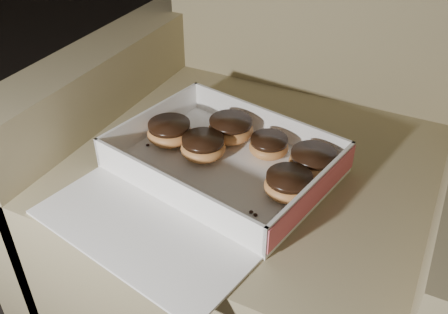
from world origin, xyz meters
The scene contains 13 objects.
armchair centered at (0.90, 0.41, 0.29)m, with size 0.88×0.74×0.92m.
bakery_box centered at (0.85, 0.23, 0.42)m, with size 0.45×0.50×0.06m.
donut_a centered at (0.83, 0.36, 0.44)m, with size 0.09×0.09×0.04m.
donut_b centered at (0.99, 0.25, 0.44)m, with size 0.08×0.08×0.04m.
donut_c centered at (0.91, 0.34, 0.44)m, with size 0.07×0.07×0.04m.
donut_d centered at (0.81, 0.28, 0.44)m, with size 0.08×0.08×0.04m.
donut_e centered at (0.73, 0.29, 0.44)m, with size 0.09×0.09×0.04m.
donut_f centered at (1.01, 0.33, 0.44)m, with size 0.09×0.09×0.04m.
crumb_a centered at (1.00, 0.19, 0.42)m, with size 0.01×0.01×0.00m, color black.
crumb_b centered at (1.00, 0.21, 0.42)m, with size 0.01×0.01×0.00m, color black.
crumb_c centered at (0.70, 0.26, 0.42)m, with size 0.01×0.01×0.00m, color black.
crumb_d centered at (0.96, 0.17, 0.42)m, with size 0.01×0.01×0.00m, color black.
crumb_e centered at (0.95, 0.18, 0.42)m, with size 0.01×0.01×0.00m, color black.
Camera 1 is at (1.18, -0.38, 0.96)m, focal length 40.00 mm.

